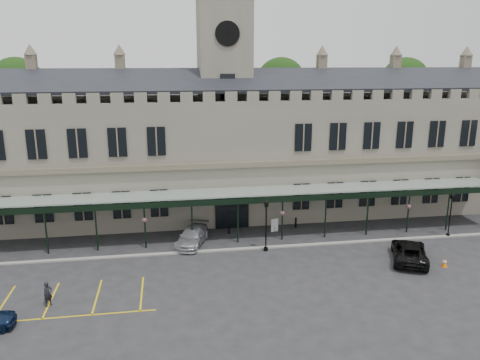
{
  "coord_description": "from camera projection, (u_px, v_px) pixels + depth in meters",
  "views": [
    {
      "loc": [
        -5.86,
        -31.07,
        15.69
      ],
      "look_at": [
        0.0,
        6.0,
        6.0
      ],
      "focal_mm": 35.0,
      "sensor_mm": 36.0,
      "label": 1
    }
  ],
  "objects": [
    {
      "name": "tree_behind_right",
      "position": [
        404.0,
        83.0,
        58.85
      ],
      "size": [
        6.0,
        6.0,
        16.0
      ],
      "color": "#332314",
      "rests_on": "ground"
    },
    {
      "name": "canopy",
      "position": [
        237.0,
        215.0,
        41.05
      ],
      "size": [
        50.0,
        4.1,
        4.3
      ],
      "color": "#8C9E93",
      "rests_on": "ground"
    },
    {
      "name": "lamp_post_right",
      "position": [
        451.0,
        210.0,
        42.07
      ],
      "size": [
        0.4,
        0.4,
        4.24
      ],
      "color": "black",
      "rests_on": "ground"
    },
    {
      "name": "person_a",
      "position": [
        48.0,
        294.0,
        30.53
      ],
      "size": [
        0.72,
        0.71,
        1.67
      ],
      "primitive_type": "imported",
      "rotation": [
        0.0,
        0.0,
        0.75
      ],
      "color": "black",
      "rests_on": "ground"
    },
    {
      "name": "ground",
      "position": [
        253.0,
        279.0,
        34.52
      ],
      "size": [
        140.0,
        140.0,
        0.0
      ],
      "primitive_type": "plane",
      "color": "#252527"
    },
    {
      "name": "traffic_cone",
      "position": [
        445.0,
        263.0,
        36.38
      ],
      "size": [
        0.43,
        0.43,
        0.69
      ],
      "rotation": [
        0.0,
        0.0,
        0.14
      ],
      "color": "orange",
      "rests_on": "ground"
    },
    {
      "name": "kerb",
      "position": [
        241.0,
        249.0,
        39.76
      ],
      "size": [
        60.0,
        0.4,
        0.12
      ],
      "primitive_type": "cube",
      "color": "gray",
      "rests_on": "ground"
    },
    {
      "name": "car_taxi",
      "position": [
        192.0,
        236.0,
        40.79
      ],
      "size": [
        3.64,
        5.44,
        1.46
      ],
      "primitive_type": "imported",
      "rotation": [
        0.0,
        0.0,
        -0.35
      ],
      "color": "#9C9FA4",
      "rests_on": "ground"
    },
    {
      "name": "parking_markings",
      "position": [
        49.0,
        304.0,
        30.97
      ],
      "size": [
        16.0,
        6.0,
        0.01
      ],
      "primitive_type": null,
      "color": "gold",
      "rests_on": "ground"
    },
    {
      "name": "tree_behind_left",
      "position": [
        18.0,
        86.0,
        51.9
      ],
      "size": [
        6.0,
        6.0,
        16.0
      ],
      "color": "#332314",
      "rests_on": "ground"
    },
    {
      "name": "bollard_left",
      "position": [
        229.0,
        229.0,
        43.35
      ],
      "size": [
        0.15,
        0.15,
        0.87
      ],
      "primitive_type": "cylinder",
      "color": "black",
      "rests_on": "ground"
    },
    {
      "name": "tree_behind_mid",
      "position": [
        281.0,
        84.0,
        56.43
      ],
      "size": [
        6.0,
        6.0,
        16.0
      ],
      "color": "#332314",
      "rests_on": "ground"
    },
    {
      "name": "station_building",
      "position": [
        225.0,
        152.0,
        48.12
      ],
      "size": [
        60.0,
        10.36,
        17.3
      ],
      "color": "#696457",
      "rests_on": "ground"
    },
    {
      "name": "lamp_post_mid",
      "position": [
        266.0,
        220.0,
        38.89
      ],
      "size": [
        0.44,
        0.44,
        4.61
      ],
      "color": "black",
      "rests_on": "ground"
    },
    {
      "name": "clock_tower",
      "position": [
        224.0,
        86.0,
        46.54
      ],
      "size": [
        5.6,
        5.6,
        24.8
      ],
      "color": "#696457",
      "rests_on": "ground"
    },
    {
      "name": "bollard_right",
      "position": [
        296.0,
        223.0,
        44.94
      ],
      "size": [
        0.17,
        0.17,
        0.97
      ],
      "primitive_type": "cylinder",
      "color": "black",
      "rests_on": "ground"
    },
    {
      "name": "car_van",
      "position": [
        409.0,
        252.0,
        37.44
      ],
      "size": [
        4.55,
        6.09,
        1.54
      ],
      "primitive_type": "imported",
      "rotation": [
        0.0,
        0.0,
        2.73
      ],
      "color": "black",
      "rests_on": "ground"
    },
    {
      "name": "sign_board",
      "position": [
        275.0,
        225.0,
        43.82
      ],
      "size": [
        0.72,
        0.23,
        1.25
      ],
      "rotation": [
        0.0,
        0.0,
        0.24
      ],
      "color": "black",
      "rests_on": "ground"
    }
  ]
}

